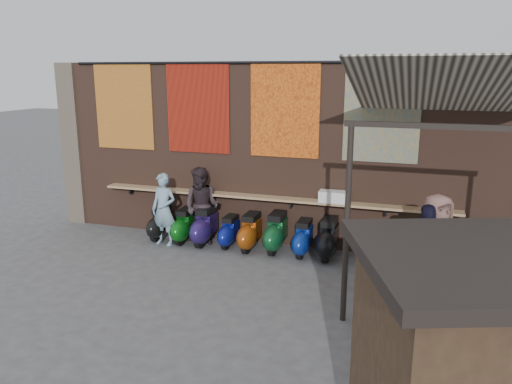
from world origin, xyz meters
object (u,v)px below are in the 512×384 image
Objects in this scene: scooter_stool_4 at (250,232)px; scooter_stool_5 at (276,233)px; shopper_tan at (435,246)px; shelf_box at (334,197)px; shopper_grey at (440,282)px; diner_left at (164,209)px; diner_right at (202,206)px; scooter_stool_3 at (229,232)px; scooter_stool_7 at (328,239)px; scooter_stool_1 at (185,226)px; scooter_stool_6 at (303,238)px; shopper_navy at (426,255)px; scooter_stool_0 at (161,223)px; scooter_stool_2 at (205,226)px.

scooter_stool_5 is (0.57, 0.07, 0.02)m from scooter_stool_4.
scooter_stool_5 is 3.43m from shopper_tan.
shelf_box is at bearing 13.04° from scooter_stool_5.
scooter_stool_5 is 0.49× the size of shopper_grey.
diner_left is at bearing 132.13° from shopper_tan.
diner_right is (-2.90, -0.30, -0.37)m from shelf_box.
shopper_tan is (3.73, -1.16, 0.51)m from scooter_stool_4.
scooter_stool_7 reaches higher than scooter_stool_3.
scooter_stool_1 reaches higher than scooter_stool_6.
scooter_stool_1 is 5.47m from shopper_tan.
scooter_stool_4 is (1.58, -0.02, 0.01)m from scooter_stool_1.
scooter_stool_7 is 3.48m from shopper_grey.
scooter_stool_5 is 0.51× the size of shopper_navy.
scooter_stool_1 is at bearing -171.97° from diner_right.
scooter_stool_0 is 3.39m from scooter_stool_6.
shopper_navy is at bearing -147.13° from shopper_tan.
scooter_stool_7 is at bearing 0.20° from scooter_stool_1.
scooter_stool_2 is at bearing 178.67° from scooter_stool_4.
diner_right reaches higher than scooter_stool_5.
shopper_tan is (3.16, -1.23, 0.49)m from scooter_stool_5.
scooter_stool_6 is at bearing -0.98° from scooter_stool_3.
shopper_navy is at bearing -19.19° from scooter_stool_2.
scooter_stool_3 is 0.81× the size of scooter_stool_5.
scooter_stool_2 reaches higher than scooter_stool_6.
shopper_grey is (5.71, -2.47, 0.08)m from diner_left.
scooter_stool_0 is 0.42× the size of shopper_tan.
shelf_box is 0.88m from scooter_stool_7.
shopper_tan is at bearing -15.91° from scooter_stool_3.
shopper_navy is (4.74, -1.64, -0.01)m from diner_right.
shopper_grey is (5.99, -2.79, 0.53)m from scooter_stool_0.
scooter_stool_3 is 1.08m from scooter_stool_5.
scooter_stool_5 is 0.54× the size of diner_left.
shopper_tan is (1.99, -1.50, -0.34)m from shelf_box.
shelf_box is at bearing 4.09° from scooter_stool_0.
diner_right is at bearing -179.08° from scooter_stool_5.
scooter_stool_6 is 0.44× the size of shopper_tan.
shopper_navy is at bearing -14.38° from diner_right.
scooter_stool_1 is 0.46× the size of shopper_navy.
scooter_stool_6 reaches higher than scooter_stool_3.
scooter_stool_7 is 0.49× the size of shopper_grey.
diner_left is 5.74m from shopper_tan.
scooter_stool_3 is 0.84m from diner_right.
shopper_navy is at bearing -15.95° from scooter_stool_0.
shopper_navy is at bearing -28.95° from scooter_stool_5.
scooter_stool_7 is (0.53, 0.01, 0.04)m from scooter_stool_6.
diner_left reaches higher than scooter_stool_4.
shopper_tan reaches higher than diner_right.
scooter_stool_7 is (3.92, -0.03, 0.05)m from scooter_stool_0.
diner_left is 5.69m from shopper_navy.
diner_right is 5.03m from shopper_tan.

